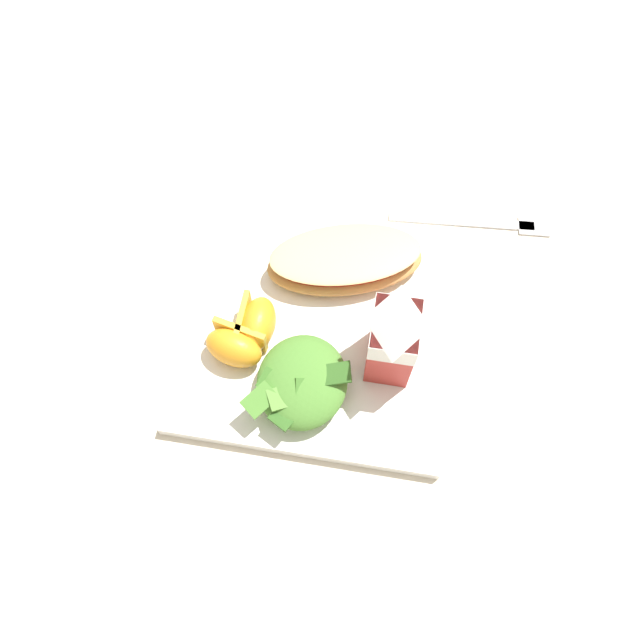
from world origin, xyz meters
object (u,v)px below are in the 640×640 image
(orange_wedge_front, at_px, (256,324))
(metal_fork, at_px, (483,222))
(green_salad_pile, at_px, (302,382))
(milk_carton, at_px, (393,336))
(white_plate, at_px, (320,327))
(cheesy_pizza_bread, at_px, (345,260))
(orange_wedge_middle, at_px, (235,346))

(orange_wedge_front, distance_m, metal_fork, 0.30)
(green_salad_pile, bearing_deg, milk_carton, 119.37)
(white_plate, distance_m, cheesy_pizza_bread, 0.08)
(white_plate, bearing_deg, metal_fork, 134.88)
(cheesy_pizza_bread, xyz_separation_m, milk_carton, (0.10, 0.06, 0.04))
(orange_wedge_middle, xyz_separation_m, metal_fork, (-0.21, 0.25, -0.03))
(milk_carton, bearing_deg, orange_wedge_middle, -82.98)
(cheesy_pizza_bread, height_order, metal_fork, cheesy_pizza_bread)
(orange_wedge_front, bearing_deg, milk_carton, 86.27)
(green_salad_pile, xyz_separation_m, metal_fork, (-0.24, 0.17, -0.03))
(orange_wedge_middle, bearing_deg, orange_wedge_front, 149.89)
(cheesy_pizza_bread, distance_m, orange_wedge_front, 0.12)
(orange_wedge_front, bearing_deg, cheesy_pizza_bread, 138.62)
(cheesy_pizza_bread, xyz_separation_m, metal_fork, (-0.10, 0.15, -0.03))
(green_salad_pile, distance_m, orange_wedge_middle, 0.08)
(cheesy_pizza_bread, distance_m, green_salad_pile, 0.15)
(metal_fork, bearing_deg, milk_carton, -25.19)
(white_plate, distance_m, orange_wedge_front, 0.07)
(orange_wedge_front, bearing_deg, white_plate, 106.96)
(cheesy_pizza_bread, relative_size, orange_wedge_middle, 2.79)
(milk_carton, relative_size, orange_wedge_middle, 1.66)
(cheesy_pizza_bread, bearing_deg, orange_wedge_middle, -38.98)
(orange_wedge_front, xyz_separation_m, metal_fork, (-0.19, 0.23, -0.03))
(orange_wedge_middle, bearing_deg, green_salad_pile, 70.07)
(cheesy_pizza_bread, bearing_deg, white_plate, -12.64)
(orange_wedge_middle, bearing_deg, metal_fork, 130.91)
(milk_carton, height_order, orange_wedge_front, milk_carton)
(metal_fork, bearing_deg, orange_wedge_front, -51.14)
(cheesy_pizza_bread, relative_size, milk_carton, 1.69)
(cheesy_pizza_bread, distance_m, orange_wedge_middle, 0.15)
(green_salad_pile, height_order, metal_fork, green_salad_pile)
(cheesy_pizza_bread, distance_m, metal_fork, 0.18)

